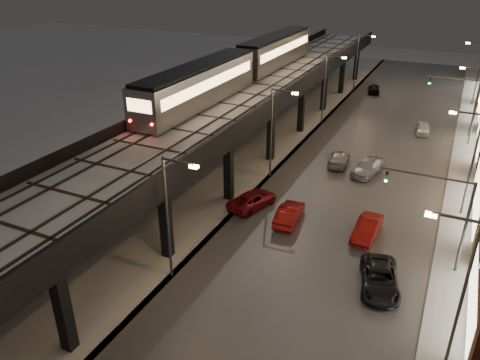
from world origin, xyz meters
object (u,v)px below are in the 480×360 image
at_px(car_mid_dark, 339,159).
at_px(subway_train, 243,64).
at_px(car_onc_dark, 380,279).
at_px(car_far_white, 374,89).
at_px(car_near_white, 289,214).
at_px(car_onc_red, 423,129).
at_px(car_onc_silver, 367,229).
at_px(car_onc_white, 368,168).
at_px(car_mid_silver, 252,200).

bearing_deg(car_mid_dark, subway_train, -23.62).
bearing_deg(car_onc_dark, car_far_white, 88.14).
relative_size(car_near_white, car_far_white, 1.08).
xyz_separation_m(car_near_white, car_far_white, (-1.56, 43.84, -0.03)).
bearing_deg(car_onc_red, subway_train, -160.88).
distance_m(car_near_white, car_far_white, 43.87).
relative_size(car_mid_dark, car_onc_red, 1.21).
height_order(car_mid_dark, car_onc_dark, car_onc_dark).
distance_m(car_near_white, car_mid_dark, 13.43).
distance_m(car_near_white, car_onc_red, 28.31).
relative_size(car_far_white, car_onc_silver, 0.95).
xyz_separation_m(subway_train, car_onc_red, (20.24, 9.54, -7.90)).
distance_m(car_mid_dark, car_onc_silver, 14.16).
bearing_deg(car_onc_white, car_far_white, 111.23).
bearing_deg(subway_train, car_onc_red, 25.24).
relative_size(car_near_white, car_onc_white, 0.94).
xyz_separation_m(subway_train, car_onc_white, (16.51, -5.37, -7.84)).
height_order(car_near_white, car_mid_silver, car_near_white).
distance_m(subway_train, car_mid_dark, 16.04).
bearing_deg(car_far_white, car_near_white, 80.56).
xyz_separation_m(car_mid_dark, car_far_white, (-2.25, 30.43, 0.05)).
distance_m(car_mid_silver, car_onc_white, 13.70).
height_order(subway_train, car_mid_dark, subway_train).
bearing_deg(car_onc_white, car_onc_dark, -64.58).
distance_m(car_far_white, car_onc_red, 18.96).
relative_size(car_mid_dark, car_onc_dark, 0.89).
relative_size(car_mid_silver, car_onc_dark, 0.95).
height_order(car_mid_dark, car_onc_silver, car_onc_silver).
bearing_deg(car_mid_dark, car_onc_dark, 106.47).
height_order(car_onc_dark, car_onc_red, car_onc_dark).
height_order(subway_train, car_onc_red, subway_train).
relative_size(car_mid_silver, car_far_white, 1.16).
relative_size(subway_train, car_onc_red, 10.48).
bearing_deg(car_mid_dark, car_onc_red, -122.27).
bearing_deg(car_onc_white, subway_train, 173.36).
bearing_deg(car_onc_red, car_onc_silver, -98.93).
bearing_deg(subway_train, car_onc_silver, -42.45).
bearing_deg(car_onc_silver, car_mid_silver, 179.56).
bearing_deg(car_onc_white, car_mid_silver, -112.79).
height_order(car_mid_silver, car_far_white, car_far_white).
distance_m(car_onc_silver, car_onc_dark, 6.30).
distance_m(car_mid_silver, car_onc_silver, 10.12).
relative_size(car_near_white, car_mid_silver, 0.92).
relative_size(car_onc_silver, car_onc_dark, 0.86).
xyz_separation_m(subway_train, car_far_white, (11.04, 26.12, -7.83)).
bearing_deg(car_near_white, car_onc_dark, 142.16).
bearing_deg(subway_train, car_onc_dark, -47.94).
relative_size(car_mid_dark, car_onc_white, 0.95).
distance_m(car_onc_silver, car_onc_white, 12.18).
bearing_deg(car_onc_dark, car_mid_silver, 138.45).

